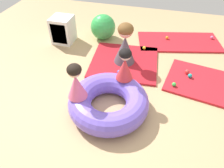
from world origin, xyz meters
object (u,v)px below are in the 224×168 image
(play_ball_green, at_px, (174,84))
(exercise_ball_large, at_px, (103,27))
(play_ball_teal, at_px, (190,76))
(play_ball_red, at_px, (187,72))
(child_in_red, at_px, (125,65))
(play_ball_pink, at_px, (212,37))
(play_ball_yellow, at_px, (144,48))
(play_ball_orange, at_px, (167,38))
(storage_cube, at_px, (62,30))
(adult_seated, at_px, (125,44))
(child_in_pink, at_px, (76,82))
(inflatable_cushion, at_px, (109,102))
(play_ball_blue, at_px, (119,72))

(play_ball_green, relative_size, exercise_ball_large, 0.13)
(play_ball_teal, distance_m, play_ball_red, 0.11)
(child_in_red, distance_m, play_ball_pink, 2.75)
(play_ball_green, relative_size, play_ball_pink, 1.04)
(exercise_ball_large, bearing_deg, play_ball_yellow, -16.85)
(play_ball_orange, xyz_separation_m, exercise_ball_large, (-1.42, -0.26, 0.20))
(storage_cube, bearing_deg, adult_seated, -16.96)
(adult_seated, xyz_separation_m, play_ball_orange, (0.75, 1.09, -0.35))
(play_ball_green, bearing_deg, play_ball_teal, 49.47)
(play_ball_green, xyz_separation_m, play_ball_orange, (-0.22, 1.59, -0.00))
(adult_seated, bearing_deg, child_in_pink, 154.65)
(adult_seated, distance_m, play_ball_green, 1.15)
(play_ball_red, bearing_deg, storage_cube, 168.48)
(inflatable_cushion, bearing_deg, play_ball_green, 39.27)
(play_ball_teal, bearing_deg, exercise_ball_large, 151.91)
(play_ball_orange, relative_size, storage_cube, 0.12)
(play_ball_teal, bearing_deg, play_ball_orange, 110.83)
(inflatable_cushion, xyz_separation_m, play_ball_pink, (1.69, 2.62, -0.10))
(inflatable_cushion, bearing_deg, play_ball_yellow, 81.19)
(play_ball_teal, bearing_deg, child_in_pink, -142.71)
(exercise_ball_large, bearing_deg, play_ball_orange, 10.36)
(adult_seated, bearing_deg, play_ball_blue, 168.46)
(adult_seated, bearing_deg, child_in_red, -178.99)
(play_ball_yellow, bearing_deg, play_ball_orange, 52.23)
(play_ball_teal, height_order, play_ball_red, play_ball_red)
(play_ball_yellow, distance_m, play_ball_blue, 0.99)
(play_ball_blue, bearing_deg, play_ball_yellow, 71.08)
(child_in_red, xyz_separation_m, play_ball_teal, (1.06, 0.66, -0.51))
(storage_cube, bearing_deg, play_ball_pink, 15.78)
(child_in_red, bearing_deg, play_ball_green, 107.49)
(play_ball_teal, distance_m, exercise_ball_large, 2.17)
(play_ball_green, bearing_deg, child_in_red, -155.88)
(child_in_red, distance_m, play_ball_red, 1.36)
(play_ball_green, bearing_deg, play_ball_yellow, 122.58)
(play_ball_yellow, relative_size, play_ball_orange, 0.98)
(play_ball_pink, bearing_deg, storage_cube, -164.22)
(adult_seated, height_order, storage_cube, adult_seated)
(play_ball_blue, bearing_deg, play_ball_teal, 9.80)
(play_ball_green, relative_size, play_ball_teal, 0.93)
(play_ball_pink, xyz_separation_m, play_ball_yellow, (-1.41, -0.83, -0.00))
(child_in_red, xyz_separation_m, play_ball_green, (0.79, 0.36, -0.51))
(adult_seated, bearing_deg, play_ball_pink, -62.46)
(play_ball_pink, height_order, play_ball_orange, same)
(inflatable_cushion, bearing_deg, exercise_ball_large, 108.79)
(play_ball_pink, height_order, play_ball_blue, play_ball_blue)
(child_in_pink, distance_m, play_ball_pink, 3.52)
(adult_seated, distance_m, exercise_ball_large, 1.08)
(child_in_pink, height_order, play_ball_blue, child_in_pink)
(play_ball_orange, bearing_deg, play_ball_green, -82.00)
(child_in_red, bearing_deg, adult_seated, -174.93)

